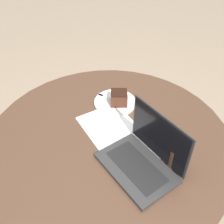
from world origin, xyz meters
name	(u,v)px	position (x,y,z in m)	size (l,w,h in m)	color
ground_plane	(110,218)	(0.00, 0.00, 0.00)	(12.00, 12.00, 0.00)	gray
dining_table	(109,159)	(0.00, 0.00, 0.60)	(1.11, 1.11, 0.77)	#4C3323
paper_document	(118,136)	(-0.03, -0.02, 0.77)	(0.47, 0.36, 0.00)	white
plate	(115,102)	(0.12, -0.20, 0.77)	(0.22, 0.22, 0.01)	silver
cake_slice	(119,98)	(0.09, -0.20, 0.81)	(0.11, 0.11, 0.07)	#472619
fork	(109,99)	(0.15, -0.20, 0.78)	(0.17, 0.03, 0.00)	silver
coffee_glass	(178,157)	(-0.32, -0.03, 0.82)	(0.08, 0.08, 0.11)	#3D2619
laptop	(143,159)	(-0.21, 0.05, 0.81)	(0.35, 0.29, 0.23)	#2D2D2D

